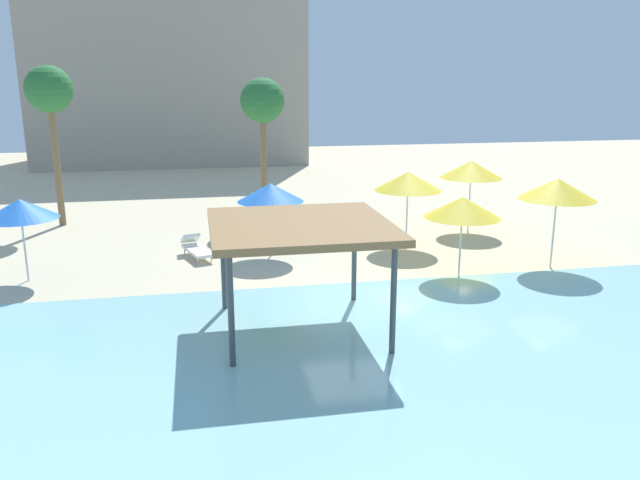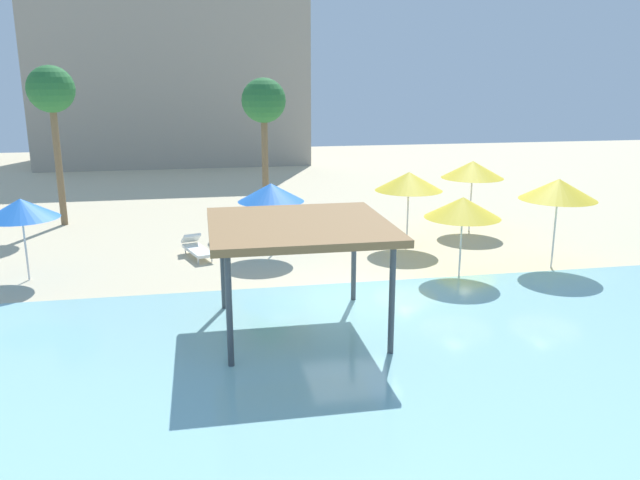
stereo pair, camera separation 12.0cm
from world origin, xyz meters
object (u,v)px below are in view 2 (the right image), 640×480
at_px(beach_umbrella_blue_4, 21,209).
at_px(beach_umbrella_blue_5, 271,192).
at_px(shade_pavilion, 299,229).
at_px(beach_umbrella_yellow_1, 558,189).
at_px(lounge_chair_0, 196,248).
at_px(beach_umbrella_yellow_2, 409,181).
at_px(beach_umbrella_yellow_0, 463,208).
at_px(palm_tree_0, 51,93).
at_px(palm_tree_1, 264,104).
at_px(beach_umbrella_yellow_6, 473,170).

distance_m(beach_umbrella_blue_4, beach_umbrella_blue_5, 7.86).
bearing_deg(beach_umbrella_blue_4, shade_pavilion, -35.69).
bearing_deg(shade_pavilion, beach_umbrella_yellow_1, 22.54).
xyz_separation_m(beach_umbrella_blue_4, lounge_chair_0, (5.13, 1.70, -1.93)).
bearing_deg(beach_umbrella_yellow_1, shade_pavilion, -157.46).
height_order(shade_pavilion, beach_umbrella_yellow_2, beach_umbrella_yellow_2).
xyz_separation_m(shade_pavilion, beach_umbrella_yellow_0, (5.63, 3.39, -0.37)).
height_order(palm_tree_0, palm_tree_1, palm_tree_0).
xyz_separation_m(beach_umbrella_yellow_0, beach_umbrella_blue_4, (-13.30, 2.12, 0.04)).
relative_size(beach_umbrella_blue_5, palm_tree_0, 0.39).
bearing_deg(beach_umbrella_yellow_6, palm_tree_0, 165.74).
relative_size(beach_umbrella_blue_5, lounge_chair_0, 1.30).
bearing_deg(beach_umbrella_yellow_2, palm_tree_0, 155.35).
bearing_deg(beach_umbrella_yellow_6, palm_tree_1, 154.30).
bearing_deg(lounge_chair_0, beach_umbrella_yellow_1, 55.02).
height_order(beach_umbrella_yellow_2, lounge_chair_0, beach_umbrella_yellow_2).
relative_size(beach_umbrella_yellow_1, beach_umbrella_blue_4, 1.15).
bearing_deg(lounge_chair_0, palm_tree_1, 133.62).
distance_m(beach_umbrella_yellow_0, beach_umbrella_yellow_2, 3.86).
bearing_deg(beach_umbrella_blue_5, beach_umbrella_blue_4, -170.03).
relative_size(beach_umbrella_blue_4, lounge_chair_0, 1.29).
relative_size(lounge_chair_0, palm_tree_0, 0.30).
xyz_separation_m(beach_umbrella_yellow_6, palm_tree_0, (-16.55, 4.21, 2.95)).
bearing_deg(beach_umbrella_yellow_6, beach_umbrella_yellow_0, -116.33).
xyz_separation_m(beach_umbrella_yellow_1, beach_umbrella_blue_4, (-16.70, 1.77, -0.35)).
height_order(beach_umbrella_yellow_0, palm_tree_1, palm_tree_1).
relative_size(shade_pavilion, beach_umbrella_yellow_6, 1.50).
bearing_deg(beach_umbrella_blue_5, beach_umbrella_yellow_2, 3.83).
bearing_deg(lounge_chair_0, beach_umbrella_yellow_6, 81.38).
xyz_separation_m(beach_umbrella_blue_4, beach_umbrella_yellow_6, (16.12, 3.58, 0.25)).
distance_m(shade_pavilion, palm_tree_0, 15.83).
relative_size(shade_pavilion, beach_umbrella_blue_5, 1.67).
bearing_deg(beach_umbrella_yellow_1, palm_tree_1, 132.92).
bearing_deg(shade_pavilion, palm_tree_1, 87.79).
relative_size(beach_umbrella_yellow_6, lounge_chair_0, 1.44).
distance_m(beach_umbrella_yellow_1, beach_umbrella_blue_4, 16.79).
distance_m(shade_pavilion, beach_umbrella_yellow_6, 12.41).
distance_m(beach_umbrella_blue_5, lounge_chair_0, 3.27).
relative_size(beach_umbrella_yellow_2, beach_umbrella_blue_5, 1.08).
height_order(lounge_chair_0, palm_tree_0, palm_tree_0).
relative_size(beach_umbrella_yellow_0, palm_tree_0, 0.39).
height_order(beach_umbrella_blue_5, lounge_chair_0, beach_umbrella_blue_5).
xyz_separation_m(beach_umbrella_yellow_6, palm_tree_1, (-7.95, 3.83, 2.49)).
relative_size(beach_umbrella_blue_4, palm_tree_0, 0.39).
relative_size(beach_umbrella_blue_5, beach_umbrella_yellow_6, 0.90).
height_order(beach_umbrella_yellow_6, palm_tree_1, palm_tree_1).
xyz_separation_m(beach_umbrella_yellow_1, palm_tree_0, (-17.13, 9.55, 2.85)).
bearing_deg(lounge_chair_0, beach_umbrella_blue_5, 64.35).
distance_m(beach_umbrella_yellow_0, beach_umbrella_blue_4, 13.47).
height_order(beach_umbrella_blue_4, beach_umbrella_blue_5, beach_umbrella_blue_5).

